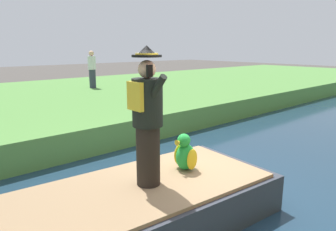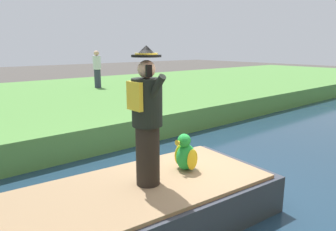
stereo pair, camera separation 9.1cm
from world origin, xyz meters
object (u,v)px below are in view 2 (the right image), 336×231
(boat, at_px, (131,209))
(person_pirate, at_px, (147,118))
(parrot_plush, at_px, (186,154))
(person_bystander, at_px, (97,69))

(boat, xyz_separation_m, person_pirate, (0.05, 0.26, 1.23))
(boat, distance_m, parrot_plush, 1.14)
(boat, bearing_deg, person_bystander, 154.75)
(parrot_plush, bearing_deg, boat, -90.55)
(boat, relative_size, person_pirate, 2.35)
(person_pirate, height_order, parrot_plush, person_pirate)
(boat, height_order, person_bystander, person_bystander)
(boat, relative_size, person_bystander, 2.71)
(parrot_plush, height_order, person_bystander, person_bystander)
(person_pirate, relative_size, parrot_plush, 3.25)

